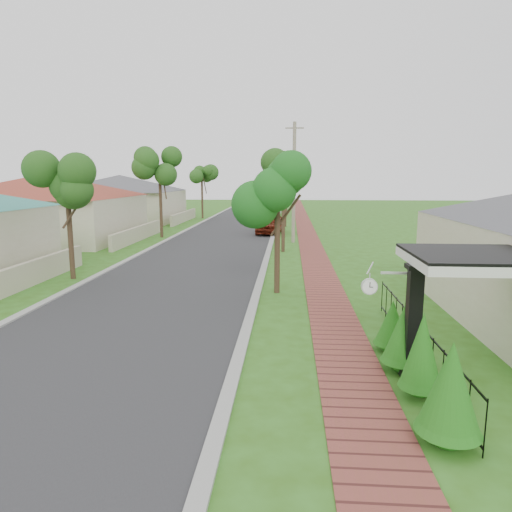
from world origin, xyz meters
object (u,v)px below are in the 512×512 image
(utility_pole, at_px, (294,182))
(parked_car_white, at_px, (272,209))
(parked_car_red, at_px, (271,224))
(near_tree, at_px, (278,192))
(station_clock, at_px, (372,285))
(porch_post, at_px, (413,327))

(utility_pole, bearing_deg, parked_car_white, 95.96)
(parked_car_red, xyz_separation_m, near_tree, (1.00, -18.64, 3.02))
(utility_pole, xyz_separation_m, station_clock, (1.57, -20.60, -2.07))
(parked_car_red, distance_m, parked_car_white, 16.13)
(parked_car_white, distance_m, station_clock, 41.75)
(near_tree, relative_size, station_clock, 4.61)
(parked_car_red, distance_m, station_clock, 25.68)
(parked_car_red, height_order, near_tree, near_tree)
(porch_post, distance_m, parked_car_red, 26.18)
(near_tree, relative_size, utility_pole, 0.61)
(near_tree, bearing_deg, utility_pole, 86.99)
(parked_car_red, bearing_deg, porch_post, -73.72)
(near_tree, xyz_separation_m, utility_pole, (0.73, 13.80, 0.21))
(parked_car_red, relative_size, parked_car_white, 0.97)
(parked_car_white, relative_size, near_tree, 0.99)
(station_clock, bearing_deg, parked_car_white, 95.17)
(porch_post, bearing_deg, near_tree, 113.63)
(porch_post, relative_size, parked_car_red, 0.55)
(parked_car_red, distance_m, utility_pole, 6.07)
(parked_car_red, bearing_deg, parked_car_white, 98.79)
(porch_post, xyz_separation_m, parked_car_white, (-4.61, 41.96, -0.34))
(parked_car_red, xyz_separation_m, station_clock, (3.30, -25.44, 1.17))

